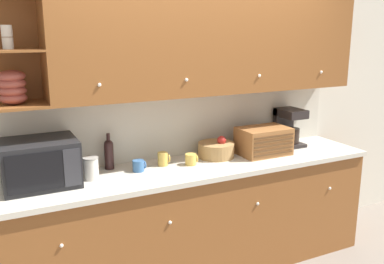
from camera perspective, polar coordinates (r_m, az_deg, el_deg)
The scene contains 14 objects.
ground_plane at distance 4.12m, azimuth -1.41°, elevation -15.71°, with size 24.00×24.00×0.00m, color slate.
wall_back at distance 3.69m, azimuth -1.72°, elevation 2.39°, with size 5.46×0.06×2.60m.
counter_unit at distance 3.65m, azimuth 0.67°, elevation -11.40°, with size 3.08×0.66×0.94m.
backsplash_panel at distance 3.67m, azimuth -1.48°, elevation 1.12°, with size 3.06×0.01×0.56m.
upper_cabinets at distance 3.51m, azimuth 2.12°, elevation 11.55°, with size 3.06×0.38×0.79m.
microwave at distance 3.17m, azimuth -19.63°, elevation -3.89°, with size 0.51×0.42×0.33m.
storage_canister at distance 3.21m, azimuth -13.31°, elevation -4.73°, with size 0.11×0.11×0.17m.
wine_bottle at distance 3.40m, azimuth -11.02°, elevation -2.74°, with size 0.07×0.07×0.29m.
mug at distance 3.33m, azimuth -7.12°, elevation -4.48°, with size 0.10×0.09×0.09m.
mug_patterned_third at distance 3.45m, azimuth -3.86°, elevation -3.60°, with size 0.09×0.08×0.11m.
mug_blue_second at distance 3.46m, azimuth -0.13°, elevation -3.66°, with size 0.10×0.09×0.09m.
fruit_basket at distance 3.67m, azimuth 3.26°, elevation -2.36°, with size 0.31×0.31×0.19m.
bread_box at distance 3.78m, azimuth 9.51°, elevation -1.19°, with size 0.43×0.30×0.24m.
coffee_maker at distance 4.12m, azimuth 12.71°, elevation 0.76°, with size 0.20×0.27×0.35m.
Camera 1 is at (-1.51, -3.26, 2.02)m, focal length 40.00 mm.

